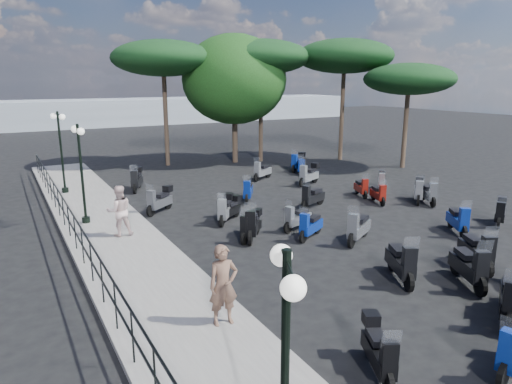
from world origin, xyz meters
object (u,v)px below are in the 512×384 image
woman (223,285)px  scooter_22 (309,175)px  scooter_9 (252,225)px  scooter_20 (458,221)px  scooter_30 (361,188)px  pine_3 (409,79)px  scooter_7 (469,267)px  scooter_13 (510,300)px  scooter_1 (379,351)px  scooter_27 (419,191)px  scooter_4 (160,201)px  scooter_2 (251,226)px  scooter_28 (382,181)px  pine_1 (345,56)px  scooter_21 (378,194)px  lamp_post_2 (61,147)px  scooter_32 (477,252)px  pine_2 (163,59)px  lamp_post_1 (81,167)px  scooter_14 (310,226)px  scooter_17 (262,171)px  scooter_15 (297,219)px  scooter_29 (300,166)px  scooter_23 (298,162)px  scooter_25 (500,212)px  lamp_post_0 (285,384)px  scooter_8 (358,228)px  scooter_11 (248,191)px  scooter_16 (312,197)px  scooter_31 (401,263)px  scooter_26 (429,194)px  broadleaf_tree (234,80)px  pine_0 (261,57)px  scooter_3 (225,209)px

woman → scooter_22: 14.56m
scooter_9 → scooter_20: scooter_9 is taller
scooter_30 → pine_3: (7.24, 4.26, 4.94)m
scooter_7 → scooter_13: 1.83m
woman → scooter_1: woman is taller
scooter_1 → scooter_13: bearing=-153.8°
scooter_7 → scooter_27: scooter_7 is taller
woman → scooter_4: size_ratio=1.25×
scooter_4 → scooter_22: bearing=-119.2°
scooter_27 → scooter_13: bearing=100.3°
scooter_2 → scooter_20: 7.37m
scooter_28 → scooter_30: 1.78m
woman → pine_1: pine_1 is taller
scooter_9 → scooter_21: 7.23m
lamp_post_2 → scooter_32: bearing=-77.9°
lamp_post_2 → scooter_28: (13.76, -6.60, -1.86)m
pine_2 → pine_1: bearing=-18.7°
lamp_post_1 → scooter_14: bearing=-44.1°
scooter_17 → scooter_22: scooter_22 is taller
scooter_2 → scooter_7: bearing=169.8°
scooter_28 → pine_2: size_ratio=0.16×
woman → scooter_4: (1.62, 9.49, -0.54)m
scooter_15 → scooter_29: (5.96, 8.36, 0.03)m
scooter_1 → scooter_30: bearing=-104.3°
scooter_23 → scooter_30: scooter_23 is taller
lamp_post_1 → scooter_4: (2.97, 0.43, -1.73)m
scooter_20 → scooter_25: size_ratio=1.04×
lamp_post_1 → scooter_27: (13.57, -3.64, -1.72)m
pine_2 → scooter_27: bearing=-64.4°
scooter_1 → scooter_27: size_ratio=1.04×
lamp_post_0 → scooter_23: 22.82m
scooter_28 → scooter_32: bearing=106.2°
scooter_8 → scooter_17: 10.37m
scooter_8 → scooter_11: scooter_8 is taller
scooter_23 → scooter_28: bearing=153.8°
woman → scooter_28: woman is taller
scooter_16 → scooter_31: 7.47m
scooter_16 → scooter_26: (4.79, -2.04, 0.00)m
woman → scooter_9: (3.37, 4.80, -0.54)m
lamp_post_1 → scooter_16: lamp_post_1 is taller
scooter_17 → woman: bearing=118.4°
woman → pine_3: pine_3 is taller
scooter_8 → scooter_15: scooter_8 is taller
scooter_7 → broadleaf_tree: 20.54m
scooter_9 → scooter_17: bearing=-87.1°
woman → lamp_post_1: bearing=104.2°
scooter_17 → pine_0: bearing=-57.5°
scooter_8 → scooter_27: scooter_8 is taller
lamp_post_2 → scooter_3: (4.78, -7.49, -1.81)m
woman → scooter_20: woman is taller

